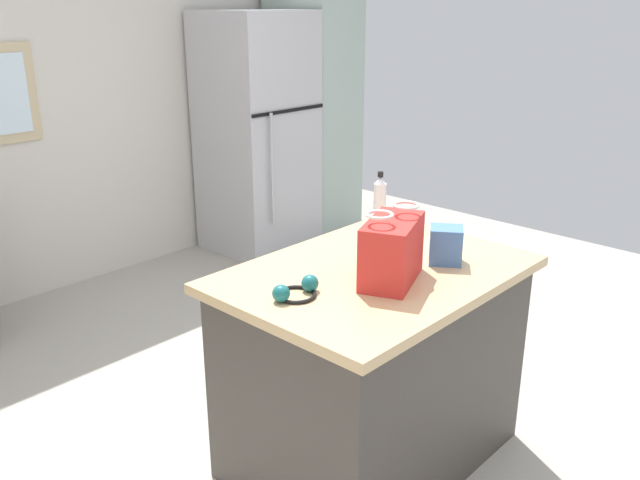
{
  "coord_description": "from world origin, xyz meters",
  "views": [
    {
      "loc": [
        -2.15,
        -1.67,
        1.88
      ],
      "look_at": [
        -0.19,
        0.16,
        0.93
      ],
      "focal_mm": 38.0,
      "sensor_mm": 36.0,
      "label": 1
    }
  ],
  "objects_px": {
    "refrigerator": "(257,134)",
    "ear_defenders": "(296,291)",
    "tall_cabinet": "(314,109)",
    "bottle": "(380,203)",
    "small_box": "(446,245)",
    "kitchen_island": "(373,366)",
    "shopping_bag": "(392,250)"
  },
  "relations": [
    {
      "from": "shopping_bag",
      "to": "bottle",
      "type": "bearing_deg",
      "value": 42.46
    },
    {
      "from": "refrigerator",
      "to": "small_box",
      "type": "bearing_deg",
      "value": -116.18
    },
    {
      "from": "small_box",
      "to": "ear_defenders",
      "type": "bearing_deg",
      "value": 162.3
    },
    {
      "from": "refrigerator",
      "to": "tall_cabinet",
      "type": "relative_size",
      "value": 0.88
    },
    {
      "from": "tall_cabinet",
      "to": "shopping_bag",
      "type": "distance_m",
      "value": 3.27
    },
    {
      "from": "small_box",
      "to": "kitchen_island",
      "type": "bearing_deg",
      "value": 147.55
    },
    {
      "from": "kitchen_island",
      "to": "shopping_bag",
      "type": "xyz_separation_m",
      "value": [
        -0.05,
        -0.11,
        0.56
      ]
    },
    {
      "from": "bottle",
      "to": "ear_defenders",
      "type": "xyz_separation_m",
      "value": [
        -0.8,
        -0.25,
        -0.1
      ]
    },
    {
      "from": "tall_cabinet",
      "to": "ear_defenders",
      "type": "xyz_separation_m",
      "value": [
        -2.51,
        -2.29,
        -0.13
      ]
    },
    {
      "from": "kitchen_island",
      "to": "ear_defenders",
      "type": "distance_m",
      "value": 0.61
    },
    {
      "from": "kitchen_island",
      "to": "bottle",
      "type": "height_order",
      "value": "bottle"
    },
    {
      "from": "kitchen_island",
      "to": "bottle",
      "type": "xyz_separation_m",
      "value": [
        0.4,
        0.3,
        0.56
      ]
    },
    {
      "from": "refrigerator",
      "to": "ear_defenders",
      "type": "relative_size",
      "value": 9.08
    },
    {
      "from": "shopping_bag",
      "to": "refrigerator",
      "type": "bearing_deg",
      "value": 58.07
    },
    {
      "from": "kitchen_island",
      "to": "bottle",
      "type": "distance_m",
      "value": 0.75
    },
    {
      "from": "shopping_bag",
      "to": "small_box",
      "type": "xyz_separation_m",
      "value": [
        0.3,
        -0.05,
        -0.05
      ]
    },
    {
      "from": "shopping_bag",
      "to": "small_box",
      "type": "bearing_deg",
      "value": -8.56
    },
    {
      "from": "kitchen_island",
      "to": "tall_cabinet",
      "type": "bearing_deg",
      "value": 47.96
    },
    {
      "from": "tall_cabinet",
      "to": "shopping_bag",
      "type": "height_order",
      "value": "tall_cabinet"
    },
    {
      "from": "tall_cabinet",
      "to": "bottle",
      "type": "xyz_separation_m",
      "value": [
        -1.71,
        -2.04,
        -0.03
      ]
    },
    {
      "from": "ear_defenders",
      "to": "refrigerator",
      "type": "bearing_deg",
      "value": 50.7
    },
    {
      "from": "tall_cabinet",
      "to": "ear_defenders",
      "type": "height_order",
      "value": "tall_cabinet"
    },
    {
      "from": "bottle",
      "to": "ear_defenders",
      "type": "relative_size",
      "value": 1.37
    },
    {
      "from": "refrigerator",
      "to": "ear_defenders",
      "type": "xyz_separation_m",
      "value": [
        -1.88,
        -2.29,
        -0.01
      ]
    },
    {
      "from": "small_box",
      "to": "ear_defenders",
      "type": "xyz_separation_m",
      "value": [
        -0.65,
        0.21,
        -0.05
      ]
    },
    {
      "from": "bottle",
      "to": "refrigerator",
      "type": "bearing_deg",
      "value": 62.16
    },
    {
      "from": "kitchen_island",
      "to": "refrigerator",
      "type": "xyz_separation_m",
      "value": [
        1.48,
        2.34,
        0.46
      ]
    },
    {
      "from": "small_box",
      "to": "bottle",
      "type": "distance_m",
      "value": 0.48
    },
    {
      "from": "kitchen_island",
      "to": "tall_cabinet",
      "type": "xyz_separation_m",
      "value": [
        2.11,
        2.34,
        0.58
      ]
    },
    {
      "from": "kitchen_island",
      "to": "small_box",
      "type": "bearing_deg",
      "value": -32.45
    },
    {
      "from": "tall_cabinet",
      "to": "bottle",
      "type": "height_order",
      "value": "tall_cabinet"
    },
    {
      "from": "refrigerator",
      "to": "ear_defenders",
      "type": "bearing_deg",
      "value": -129.3
    }
  ]
}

